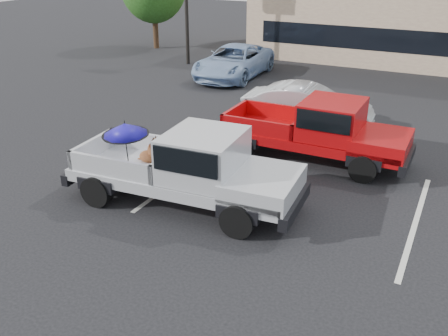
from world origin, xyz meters
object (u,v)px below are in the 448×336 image
(red_pickup, at_px, (325,129))
(blue_suv, at_px, (234,62))
(silver_sedan, at_px, (308,107))
(silver_pickup, at_px, (195,165))

(red_pickup, height_order, blue_suv, red_pickup)
(silver_sedan, bearing_deg, red_pickup, -157.32)
(silver_sedan, distance_m, blue_suv, 7.52)
(silver_pickup, bearing_deg, blue_suv, 107.66)
(silver_sedan, bearing_deg, silver_pickup, 170.47)
(silver_pickup, bearing_deg, red_pickup, 60.18)
(red_pickup, distance_m, silver_sedan, 2.99)
(silver_pickup, relative_size, silver_sedan, 1.33)
(blue_suv, bearing_deg, silver_pickup, -70.24)
(silver_pickup, relative_size, blue_suv, 1.10)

